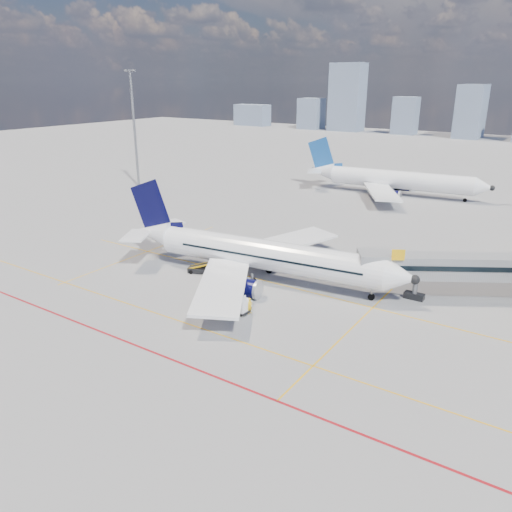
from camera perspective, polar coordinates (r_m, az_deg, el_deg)
The scene contains 10 objects.
ground at distance 55.47m, azimuth -3.53°, elevation -5.44°, with size 420.00×420.00×0.00m, color gray.
apron_markings at distance 53.06m, azimuth -6.59°, elevation -6.75°, with size 90.00×35.12×0.01m.
jet_bridge at distance 60.55m, azimuth 24.96°, elevation -1.30°, with size 23.55×15.78×6.30m.
floodlight_mast_nw at distance 117.52m, azimuth -13.75°, elevation 14.21°, with size 3.20×0.61×25.45m.
main_aircraft at distance 61.09m, azimuth 0.02°, elevation 0.26°, with size 38.23×33.24×11.19m.
second_aircraft at distance 111.49m, azimuth 15.27°, elevation 8.43°, with size 39.53×34.39×11.55m.
baggage_tug at distance 54.40m, azimuth -1.66°, elevation -5.19°, with size 1.98×1.27×1.32m.
cargo_dolly at distance 53.16m, azimuth -2.35°, elevation -5.47°, with size 3.14×1.51×1.69m.
belt_loader at distance 63.96m, azimuth -5.96°, elevation -1.48°, with size 5.36×3.10×2.19m.
ramp_worker at distance 52.75m, azimuth -0.71°, elevation -5.71°, with size 0.65×0.43×1.78m, color yellow.
Camera 1 is at (30.61, -39.92, 23.37)m, focal length 35.00 mm.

